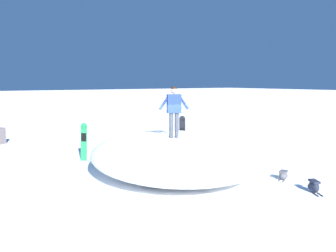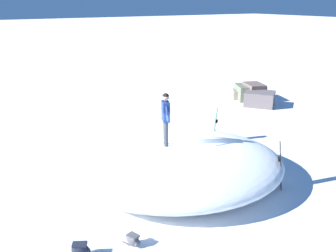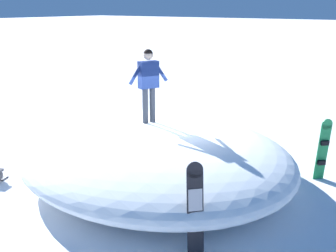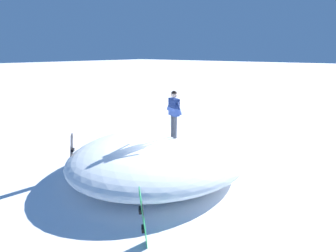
% 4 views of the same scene
% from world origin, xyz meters
% --- Properties ---
extents(ground, '(240.00, 240.00, 0.00)m').
position_xyz_m(ground, '(0.00, 0.00, 0.00)').
color(ground, white).
extents(snow_mound, '(8.06, 8.77, 1.32)m').
position_xyz_m(snow_mound, '(0.40, -0.21, 0.66)').
color(snow_mound, white).
rests_on(snow_mound, ground).
extents(snowboarder_standing, '(1.02, 0.49, 1.81)m').
position_xyz_m(snowboarder_standing, '(0.10, -0.56, 2.42)').
color(snowboarder_standing, '#333842').
rests_on(snowboarder_standing, snow_mound).
extents(snowboard_primary_upright, '(0.31, 0.31, 1.58)m').
position_xyz_m(snowboard_primary_upright, '(-1.88, 3.19, 0.82)').
color(snowboard_primary_upright, '#1E8C47').
rests_on(snowboard_primary_upright, ground).
extents(snowboard_secondary_upright, '(0.35, 0.35, 1.71)m').
position_xyz_m(snowboard_secondary_upright, '(2.59, 2.33, 0.88)').
color(snowboard_secondary_upright, black).
rests_on(snowboard_secondary_upright, ground).
extents(backpack_near, '(0.56, 0.38, 0.32)m').
position_xyz_m(backpack_near, '(2.79, -3.17, 0.16)').
color(backpack_near, '#4C4C51').
rests_on(backpack_near, ground).
extents(backpack_far, '(0.46, 0.63, 0.38)m').
position_xyz_m(backpack_far, '(2.48, -4.46, 0.19)').
color(backpack_far, '#1E2333').
rests_on(backpack_far, ground).
extents(rock_outcrop, '(3.71, 2.68, 1.08)m').
position_xyz_m(rock_outcrop, '(-6.15, 9.54, 0.45)').
color(rock_outcrop, '#616953').
rests_on(rock_outcrop, ground).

